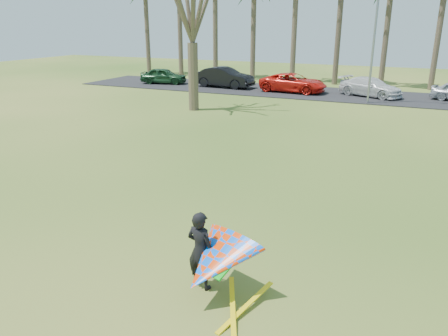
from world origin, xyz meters
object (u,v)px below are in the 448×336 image
at_px(car_2, 293,83).
at_px(car_0, 164,76).
at_px(car_1, 224,77).
at_px(streetlight, 377,37).
at_px(car_3, 371,87).
at_px(kite_flyer, 213,261).

bearing_deg(car_2, car_0, 94.62).
bearing_deg(car_0, car_1, -101.41).
relative_size(streetlight, car_1, 1.56).
height_order(streetlight, car_3, streetlight).
relative_size(streetlight, car_3, 1.66).
xyz_separation_m(car_0, kite_flyer, (18.12, -27.41, 0.09)).
bearing_deg(car_1, streetlight, -98.48).
height_order(car_1, car_2, car_1).
distance_m(streetlight, car_0, 18.92).
xyz_separation_m(streetlight, car_1, (-12.39, 2.77, -3.56)).
distance_m(streetlight, car_2, 7.71).
distance_m(car_1, car_2, 6.13).
height_order(car_3, kite_flyer, kite_flyer).
height_order(car_0, car_2, car_2).
bearing_deg(kite_flyer, car_2, 102.39).
bearing_deg(car_2, streetlight, -107.84).
bearing_deg(streetlight, car_0, 171.88).
bearing_deg(car_3, streetlight, -149.28).
height_order(car_0, car_1, car_1).
xyz_separation_m(streetlight, car_2, (-6.27, 2.60, -3.67)).
xyz_separation_m(streetlight, kite_flyer, (-0.25, -24.79, -3.61)).
bearing_deg(car_0, car_3, -101.81).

